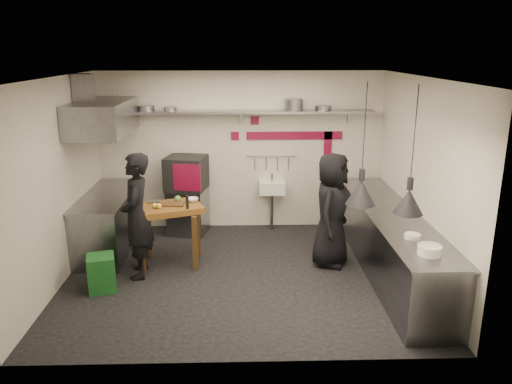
{
  "coord_description": "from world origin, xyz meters",
  "views": [
    {
      "loc": [
        0.02,
        -6.63,
        3.17
      ],
      "look_at": [
        0.22,
        0.3,
        1.16
      ],
      "focal_mm": 35.0,
      "sensor_mm": 36.0,
      "label": 1
    }
  ],
  "objects_px": {
    "chef_left": "(137,216)",
    "oven_stand": "(188,211)",
    "prep_table": "(171,234)",
    "green_bin": "(102,273)",
    "chef_right": "(332,210)",
    "combi_oven": "(186,173)"
  },
  "relations": [
    {
      "from": "chef_left",
      "to": "oven_stand",
      "type": "bearing_deg",
      "value": 158.01
    },
    {
      "from": "green_bin",
      "to": "chef_left",
      "type": "bearing_deg",
      "value": 47.73
    },
    {
      "from": "oven_stand",
      "to": "combi_oven",
      "type": "xyz_separation_m",
      "value": [
        -0.01,
        0.02,
        0.69
      ]
    },
    {
      "from": "oven_stand",
      "to": "chef_left",
      "type": "bearing_deg",
      "value": -95.69
    },
    {
      "from": "prep_table",
      "to": "chef_left",
      "type": "xyz_separation_m",
      "value": [
        -0.4,
        -0.42,
        0.44
      ]
    },
    {
      "from": "prep_table",
      "to": "chef_left",
      "type": "bearing_deg",
      "value": -153.77
    },
    {
      "from": "oven_stand",
      "to": "combi_oven",
      "type": "distance_m",
      "value": 0.69
    },
    {
      "from": "oven_stand",
      "to": "chef_right",
      "type": "bearing_deg",
      "value": -19.65
    },
    {
      "from": "chef_left",
      "to": "combi_oven",
      "type": "bearing_deg",
      "value": 158.43
    },
    {
      "from": "oven_stand",
      "to": "green_bin",
      "type": "xyz_separation_m",
      "value": [
        -0.95,
        -2.17,
        -0.15
      ]
    },
    {
      "from": "combi_oven",
      "to": "chef_right",
      "type": "height_order",
      "value": "chef_right"
    },
    {
      "from": "green_bin",
      "to": "chef_left",
      "type": "distance_m",
      "value": 0.9
    },
    {
      "from": "chef_left",
      "to": "chef_right",
      "type": "distance_m",
      "value": 2.83
    },
    {
      "from": "chef_right",
      "to": "prep_table",
      "type": "bearing_deg",
      "value": 112.3
    },
    {
      "from": "combi_oven",
      "to": "green_bin",
      "type": "distance_m",
      "value": 2.53
    },
    {
      "from": "chef_right",
      "to": "chef_left",
      "type": "bearing_deg",
      "value": 121.15
    },
    {
      "from": "combi_oven",
      "to": "green_bin",
      "type": "height_order",
      "value": "combi_oven"
    },
    {
      "from": "prep_table",
      "to": "chef_right",
      "type": "relative_size",
      "value": 0.54
    },
    {
      "from": "green_bin",
      "to": "chef_right",
      "type": "xyz_separation_m",
      "value": [
        3.23,
        0.79,
        0.61
      ]
    },
    {
      "from": "prep_table",
      "to": "chef_left",
      "type": "distance_m",
      "value": 0.73
    },
    {
      "from": "oven_stand",
      "to": "prep_table",
      "type": "xyz_separation_m",
      "value": [
        -0.12,
        -1.28,
        0.06
      ]
    },
    {
      "from": "chef_right",
      "to": "combi_oven",
      "type": "bearing_deg",
      "value": 83.07
    }
  ]
}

